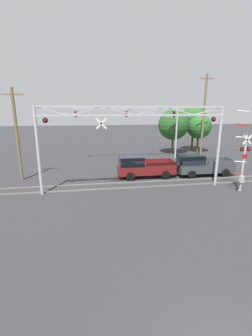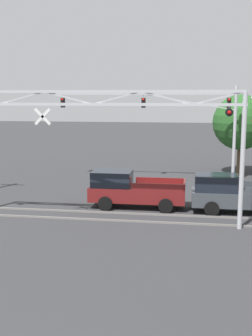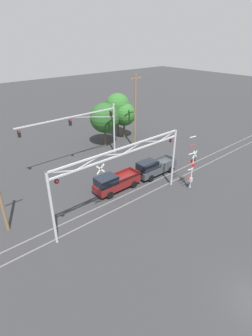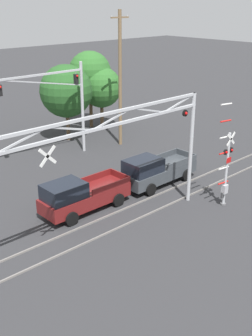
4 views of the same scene
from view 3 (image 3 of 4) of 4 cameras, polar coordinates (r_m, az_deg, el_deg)
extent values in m
cube|color=gray|center=(27.10, -1.03, -8.46)|extent=(80.00, 0.08, 0.10)
cube|color=gray|center=(28.03, -2.91, -7.15)|extent=(80.00, 0.08, 0.10)
cylinder|color=#B7BABF|center=(21.90, -15.81, -8.70)|extent=(0.23, 0.23, 6.77)
cylinder|color=#B7BABF|center=(29.83, 10.25, 2.05)|extent=(0.23, 0.23, 6.77)
cube|color=#B7BABF|center=(23.89, -0.71, 3.04)|extent=(14.96, 0.14, 0.14)
cube|color=#B7BABF|center=(23.64, -0.72, 4.43)|extent=(14.96, 0.14, 0.14)
cube|color=#B7BABF|center=(20.77, -13.83, -0.78)|extent=(2.47, 0.08, 0.71)
cube|color=#B7BABF|center=(21.81, -8.17, 1.18)|extent=(2.47, 0.08, 0.71)
cube|color=#B7BABF|center=(23.06, -3.06, 2.93)|extent=(2.47, 0.08, 0.71)
cube|color=#B7BABF|center=(24.50, 1.49, 4.47)|extent=(2.47, 0.08, 0.71)
cube|color=#B7BABF|center=(26.09, 5.54, 5.81)|extent=(2.47, 0.08, 0.71)
cube|color=#B7BABF|center=(27.81, 9.11, 6.96)|extent=(2.47, 0.08, 0.71)
cylinder|color=black|center=(20.90, -14.86, -2.83)|extent=(0.38, 0.10, 0.38)
sphere|color=red|center=(20.85, -14.77, -2.91)|extent=(0.18, 0.18, 0.18)
cylinder|color=#B7BABF|center=(20.79, -14.93, -2.26)|extent=(0.04, 0.04, 0.10)
cylinder|color=black|center=(28.41, 9.70, 5.91)|extent=(0.38, 0.10, 0.38)
sphere|color=red|center=(28.37, 9.80, 5.87)|extent=(0.18, 0.18, 0.18)
cylinder|color=#B7BABF|center=(28.33, 9.73, 6.36)|extent=(0.04, 0.04, 0.10)
cube|color=white|center=(22.69, -5.54, -0.22)|extent=(0.88, 0.03, 0.88)
cube|color=white|center=(22.69, -5.54, -0.22)|extent=(0.88, 0.03, 0.88)
cylinder|color=black|center=(22.67, -5.51, -0.24)|extent=(0.04, 0.04, 0.02)
cylinder|color=#B7BABF|center=(30.11, 14.16, -0.44)|extent=(0.16, 0.16, 4.59)
cylinder|color=#59595B|center=(31.18, 13.69, -4.10)|extent=(0.35, 0.35, 0.10)
cube|color=white|center=(29.22, 14.76, 2.87)|extent=(0.78, 0.03, 0.78)
cube|color=white|center=(29.22, 14.76, 2.87)|extent=(0.78, 0.03, 0.78)
cylinder|color=black|center=(29.21, 14.80, 2.85)|extent=(0.04, 0.04, 0.02)
cylinder|color=black|center=(29.37, 14.09, 1.47)|extent=(0.32, 0.09, 0.32)
sphere|color=red|center=(29.34, 14.19, 1.43)|extent=(0.16, 0.16, 0.16)
cylinder|color=black|center=(29.80, 14.74, 1.76)|extent=(0.32, 0.09, 0.32)
sphere|color=red|center=(29.77, 14.83, 1.73)|extent=(0.16, 0.16, 0.16)
cube|color=#B7BABF|center=(29.59, 14.42, 1.62)|extent=(0.64, 0.06, 0.06)
cube|color=red|center=(29.77, 14.45, 0.60)|extent=(0.44, 0.02, 0.32)
cube|color=#B2B2B7|center=(30.69, 13.89, -2.50)|extent=(0.36, 0.28, 0.56)
cylinder|color=red|center=(30.30, 13.75, -1.84)|extent=(0.97, 0.09, 0.17)
cylinder|color=white|center=(29.80, 13.86, -0.26)|extent=(0.97, 0.09, 0.17)
cylinder|color=red|center=(29.32, 13.98, 1.36)|extent=(0.97, 0.09, 0.17)
cylinder|color=white|center=(28.86, 14.10, 3.05)|extent=(0.97, 0.09, 0.17)
cylinder|color=red|center=(28.43, 14.22, 4.78)|extent=(0.97, 0.09, 0.17)
cylinder|color=white|center=(28.03, 14.35, 6.57)|extent=(0.97, 0.09, 0.17)
cube|color=#3F3F42|center=(30.75, 13.65, -3.16)|extent=(0.24, 0.12, 0.36)
cylinder|color=#B7BABF|center=(38.08, -2.61, 8.48)|extent=(0.24, 0.24, 7.26)
cube|color=#B7BABF|center=(33.59, -12.17, 10.74)|extent=(13.78, 0.14, 0.14)
cube|color=#B7BABF|center=(35.44, -7.16, 10.98)|extent=(6.90, 0.08, 1.28)
cylinder|color=#B7BABF|center=(31.27, -22.42, 7.77)|extent=(0.04, 0.04, 0.30)
cube|color=black|center=(31.43, -22.25, 6.86)|extent=(0.30, 0.26, 0.76)
sphere|color=red|center=(31.20, -22.22, 7.22)|extent=(0.18, 0.18, 0.18)
cylinder|color=#B7BABF|center=(33.63, -12.14, 10.50)|extent=(0.04, 0.04, 0.30)
cube|color=black|center=(33.78, -12.06, 9.64)|extent=(0.30, 0.26, 0.76)
sphere|color=red|center=(33.57, -11.96, 9.98)|extent=(0.18, 0.18, 0.18)
cylinder|color=#B7BABF|center=(36.96, -3.33, 12.55)|extent=(0.04, 0.04, 0.30)
cube|color=black|center=(37.10, -3.31, 11.75)|extent=(0.30, 0.26, 0.76)
sphere|color=red|center=(36.91, -3.16, 12.08)|extent=(0.18, 0.18, 0.18)
cube|color=maroon|center=(29.61, -1.96, -3.30)|extent=(5.58, 1.87, 0.83)
cube|color=black|center=(28.40, -4.34, -2.78)|extent=(2.29, 1.72, 0.90)
cube|color=maroon|center=(29.40, 1.02, -2.14)|extent=(2.88, 0.08, 0.41)
cube|color=maroon|center=(30.60, -1.21, -0.88)|extent=(2.88, 0.08, 0.41)
cube|color=maroon|center=(30.86, 1.99, -0.63)|extent=(0.10, 1.79, 0.41)
cylinder|color=black|center=(28.30, -3.48, -5.92)|extent=(0.82, 0.24, 0.82)
cylinder|color=black|center=(29.61, -5.72, -4.37)|extent=(0.82, 0.24, 0.82)
cylinder|color=black|center=(30.17, 1.75, -3.59)|extent=(0.82, 0.24, 0.82)
cylinder|color=black|center=(31.40, -0.57, -2.24)|extent=(0.82, 0.24, 0.82)
cube|color=#3D4247|center=(33.05, 6.52, -0.02)|extent=(5.71, 1.87, 0.83)
cube|color=black|center=(31.66, 4.69, 0.55)|extent=(2.35, 1.72, 0.90)
cube|color=#3D4247|center=(33.11, 9.22, 1.05)|extent=(2.96, 0.08, 0.41)
cube|color=#3D4247|center=(34.17, 6.96, 2.07)|extent=(2.96, 0.08, 0.41)
cube|color=#3D4247|center=(34.70, 9.77, 2.27)|extent=(0.10, 1.79, 0.41)
cylinder|color=black|center=(31.53, 5.51, -2.24)|extent=(0.82, 0.24, 0.82)
cylinder|color=black|center=(32.70, 3.14, -1.00)|extent=(0.82, 0.24, 0.82)
cylinder|color=black|center=(33.89, 9.71, -0.31)|extent=(0.82, 0.24, 0.82)
cylinder|color=black|center=(34.98, 7.36, 0.79)|extent=(0.82, 0.24, 0.82)
cylinder|color=brown|center=(39.02, 2.01, 11.81)|extent=(0.28, 0.28, 10.98)
cube|color=brown|center=(38.01, 2.13, 18.93)|extent=(1.80, 0.12, 0.12)
cylinder|color=silver|center=(37.45, 1.16, 18.98)|extent=(0.08, 0.08, 0.12)
cylinder|color=silver|center=(38.55, 3.09, 19.18)|extent=(0.08, 0.08, 0.12)
cylinder|color=brown|center=(45.31, -1.78, 9.32)|extent=(0.32, 0.32, 3.84)
sphere|color=#2D6628|center=(44.40, -1.84, 13.42)|extent=(4.04, 4.04, 4.04)
cylinder|color=brown|center=(41.77, -4.52, 6.89)|extent=(0.32, 0.32, 2.78)
sphere|color=#265623|center=(40.83, -4.67, 10.81)|extent=(4.54, 4.54, 4.54)
cylinder|color=brown|center=(44.75, -0.41, 8.33)|extent=(0.32, 0.32, 2.70)
sphere|color=#2D6628|center=(43.95, -0.42, 11.63)|extent=(3.79, 3.79, 3.79)
camera|label=1|loc=(14.13, 40.56, -23.16)|focal=24.00mm
camera|label=2|loc=(21.31, 53.31, -11.27)|focal=45.00mm
camera|label=4|loc=(5.12, 7.06, -26.66)|focal=45.00mm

